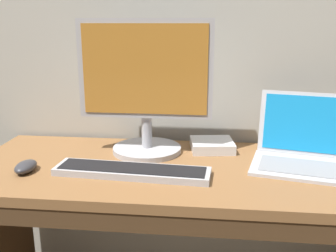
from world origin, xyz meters
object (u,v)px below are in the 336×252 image
(computer_mouse, at_px, (26,167))
(external_monitor, at_px, (146,88))
(external_drive_box, at_px, (212,145))
(laptop_silver, at_px, (305,151))
(wired_keyboard, at_px, (132,171))

(computer_mouse, bearing_deg, external_monitor, 32.57)
(external_monitor, distance_m, external_drive_box, 0.34)
(laptop_silver, bearing_deg, external_drive_box, 158.98)
(computer_mouse, xyz_separation_m, external_drive_box, (0.60, 0.29, 0.00))
(laptop_silver, height_order, wired_keyboard, laptop_silver)
(laptop_silver, bearing_deg, external_monitor, 174.02)
(laptop_silver, height_order, external_drive_box, laptop_silver)
(computer_mouse, distance_m, external_drive_box, 0.67)
(wired_keyboard, relative_size, external_drive_box, 3.21)
(external_monitor, height_order, wired_keyboard, external_monitor)
(external_monitor, xyz_separation_m, computer_mouse, (-0.36, -0.23, -0.23))
(external_monitor, relative_size, wired_keyboard, 0.96)
(external_monitor, xyz_separation_m, external_drive_box, (0.24, 0.06, -0.23))
(wired_keyboard, xyz_separation_m, computer_mouse, (-0.35, -0.01, 0.01))
(external_monitor, bearing_deg, laptop_silver, -5.98)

